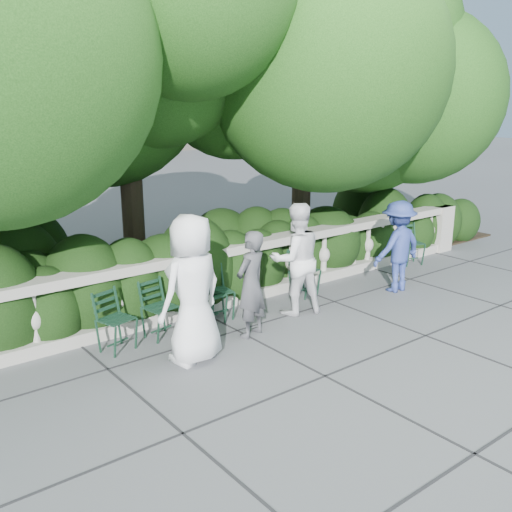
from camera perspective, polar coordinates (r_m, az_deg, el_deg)
ground at (r=8.07m, az=4.43°, el=-8.35°), size 90.00×90.00×0.00m
balustrade at (r=9.22m, az=-3.07°, el=-2.05°), size 12.00×0.44×1.00m
shrub_hedge at (r=10.33m, az=-6.86°, el=-3.05°), size 15.00×2.60×1.70m
tree_canopy at (r=10.37m, az=-4.76°, el=19.28°), size 15.04×6.52×6.78m
chair_a at (r=7.84m, az=-12.91°, el=-9.45°), size 0.55×0.58×0.84m
chair_b at (r=8.67m, az=-3.35°, el=-6.61°), size 0.48×0.52×0.84m
chair_c at (r=8.51m, az=-4.03°, el=-7.05°), size 0.50×0.54×0.84m
chair_d at (r=8.14m, az=-8.78°, el=-8.27°), size 0.52×0.55×0.84m
chair_e at (r=11.94m, az=15.55°, el=-0.98°), size 0.56×0.59×0.84m
chair_f at (r=9.76m, az=5.54°, el=-4.12°), size 0.53×0.56×0.84m
person_businessman at (r=7.15m, az=-6.37°, el=-3.35°), size 1.04×0.79×1.91m
person_woman_grey at (r=7.93m, az=-0.50°, el=-2.85°), size 0.64×0.52×1.52m
person_casual_man at (r=8.79m, az=4.01°, el=-0.30°), size 1.00×0.88×1.75m
person_older_blue at (r=10.14m, az=13.97°, el=0.94°), size 1.06×0.64×1.59m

